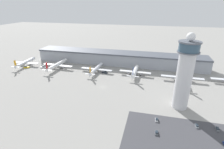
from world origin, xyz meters
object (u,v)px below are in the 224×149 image
at_px(airplane_gate_echo, 182,77).
at_px(service_truck_baggage, 43,67).
at_px(airplane_gate_charlie, 96,69).
at_px(car_black_suv, 156,133).
at_px(service_truck_fuel, 105,73).
at_px(car_maroon_suv, 197,126).
at_px(car_red_hatchback, 217,129).
at_px(airplane_gate_bravo, 57,65).
at_px(control_tower, 185,73).
at_px(airplane_gate_alpha, 25,62).
at_px(airplane_gate_delta, 135,72).
at_px(car_grey_coupe, 157,120).
at_px(service_truck_catering, 26,67).

height_order(airplane_gate_echo, service_truck_baggage, airplane_gate_echo).
relative_size(airplane_gate_charlie, car_black_suv, 8.96).
height_order(service_truck_fuel, service_truck_baggage, service_truck_baggage).
bearing_deg(service_truck_fuel, car_maroon_suv, -41.81).
relative_size(service_truck_baggage, car_red_hatchback, 1.49).
xyz_separation_m(airplane_gate_bravo, service_truck_fuel, (60.15, -0.90, -3.80)).
relative_size(airplane_gate_echo, service_truck_fuel, 5.85).
bearing_deg(control_tower, airplane_gate_bravo, 158.36).
distance_m(control_tower, car_red_hatchback, 40.69).
bearing_deg(control_tower, airplane_gate_alpha, 163.52).
xyz_separation_m(airplane_gate_delta, service_truck_fuel, (-33.87, -2.09, -3.61)).
bearing_deg(car_grey_coupe, car_red_hatchback, -0.56).
distance_m(airplane_gate_echo, car_maroon_suv, 72.70).
distance_m(airplane_gate_bravo, car_red_hatchback, 173.11).
xyz_separation_m(airplane_gate_bravo, airplane_gate_echo, (142.61, -3.00, -0.10)).
relative_size(airplane_gate_alpha, service_truck_baggage, 5.26).
bearing_deg(car_maroon_suv, car_red_hatchback, -0.52).
bearing_deg(airplane_gate_charlie, car_maroon_suv, -38.83).
bearing_deg(airplane_gate_echo, airplane_gate_alpha, 179.23).
distance_m(airplane_gate_bravo, service_truck_baggage, 18.43).
bearing_deg(airplane_gate_echo, service_truck_baggage, -179.91).
relative_size(car_red_hatchback, car_grey_coupe, 1.10).
height_order(airplane_gate_delta, car_maroon_suv, airplane_gate_delta).
height_order(airplane_gate_alpha, service_truck_catering, airplane_gate_alpha).
bearing_deg(car_red_hatchback, car_grey_coupe, 179.44).
bearing_deg(service_truck_baggage, car_grey_coupe, -27.90).
bearing_deg(car_grey_coupe, airplane_gate_charlie, 132.34).
xyz_separation_m(service_truck_fuel, service_truck_baggage, (-77.95, -2.36, 0.28)).
xyz_separation_m(airplane_gate_alpha, car_maroon_suv, (187.96, -75.09, -3.80)).
xyz_separation_m(airplane_gate_alpha, car_black_suv, (162.60, -88.01, -3.75)).
xyz_separation_m(control_tower, airplane_gate_bravo, (-134.97, 53.54, -23.11)).
relative_size(control_tower, service_truck_fuel, 7.88).
bearing_deg(car_red_hatchback, airplane_gate_charlie, 144.44).
distance_m(car_red_hatchback, car_grey_coupe, 37.31).
bearing_deg(control_tower, airplane_gate_charlie, 147.85).
bearing_deg(airplane_gate_delta, service_truck_baggage, -177.72).
relative_size(airplane_gate_alpha, service_truck_catering, 5.33).
xyz_separation_m(airplane_gate_delta, service_truck_baggage, (-111.81, -4.46, -3.33)).
bearing_deg(car_red_hatchback, airplane_gate_bravo, 154.06).
distance_m(control_tower, service_truck_baggage, 163.02).
xyz_separation_m(airplane_gate_bravo, service_truck_catering, (-38.25, -7.32, -3.70)).
height_order(airplane_gate_delta, service_truck_fuel, airplane_gate_delta).
distance_m(airplane_gate_alpha, airplane_gate_bravo, 44.31).
bearing_deg(car_black_suv, airplane_gate_delta, 105.14).
bearing_deg(service_truck_catering, control_tower, -14.94).
bearing_deg(service_truck_fuel, airplane_gate_bravo, 179.14).
height_order(service_truck_catering, car_maroon_suv, service_truck_catering).
height_order(service_truck_fuel, car_red_hatchback, service_truck_fuel).
relative_size(airplane_gate_bravo, car_maroon_suv, 8.71).
xyz_separation_m(airplane_gate_delta, airplane_gate_echo, (48.59, -4.19, 0.10)).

